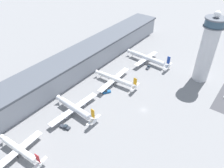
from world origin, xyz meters
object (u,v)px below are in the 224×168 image
(service_truck_baggage, at_px, (65,127))
(airplane_gate_alpha, at_px, (20,150))
(airplane_gate_charlie, at_px, (115,79))
(service_truck_fuel, at_px, (148,67))
(control_tower, at_px, (207,49))
(service_truck_catering, at_px, (106,92))
(airplane_gate_delta, at_px, (147,58))
(airplane_gate_bravo, at_px, (75,108))

(service_truck_baggage, bearing_deg, airplane_gate_alpha, 170.19)
(airplane_gate_charlie, height_order, service_truck_fuel, airplane_gate_charlie)
(airplane_gate_charlie, bearing_deg, airplane_gate_alpha, 178.77)
(control_tower, bearing_deg, service_truck_catering, 140.69)
(airplane_gate_alpha, bearing_deg, airplane_gate_delta, -2.60)
(airplane_gate_alpha, bearing_deg, control_tower, -21.98)
(control_tower, xyz_separation_m, service_truck_baggage, (-105.38, 49.11, -26.70))
(airplane_gate_charlie, relative_size, service_truck_catering, 5.96)
(airplane_gate_bravo, distance_m, airplane_gate_charlie, 43.87)
(service_truck_baggage, bearing_deg, airplane_gate_charlie, 3.06)
(airplane_gate_alpha, height_order, service_truck_catering, airplane_gate_alpha)
(airplane_gate_alpha, bearing_deg, service_truck_fuel, -5.59)
(service_truck_catering, bearing_deg, airplane_gate_delta, -2.14)
(airplane_gate_alpha, xyz_separation_m, airplane_gate_charlie, (86.14, -1.85, 0.02))
(service_truck_catering, bearing_deg, control_tower, -39.31)
(control_tower, height_order, service_truck_fuel, control_tower)
(airplane_gate_charlie, height_order, airplane_gate_delta, airplane_gate_delta)
(airplane_gate_charlie, distance_m, service_truck_fuel, 38.27)
(airplane_gate_bravo, height_order, service_truck_fuel, airplane_gate_bravo)
(control_tower, distance_m, airplane_gate_delta, 53.43)
(control_tower, bearing_deg, service_truck_baggage, 155.01)
(control_tower, xyz_separation_m, service_truck_catering, (-61.42, 50.29, -26.61))
(service_truck_baggage, bearing_deg, airplane_gate_bravo, 17.94)
(airplane_gate_delta, xyz_separation_m, service_truck_baggage, (-102.30, 1.00, -3.66))
(control_tower, height_order, airplane_gate_bravo, control_tower)
(control_tower, height_order, service_truck_catering, control_tower)
(airplane_gate_charlie, height_order, service_truck_catering, airplane_gate_charlie)
(control_tower, xyz_separation_m, airplane_gate_alpha, (-133.94, 54.05, -23.23))
(airplane_gate_alpha, distance_m, service_truck_catering, 72.69)
(airplane_gate_bravo, bearing_deg, airplane_gate_alpha, 179.34)
(airplane_gate_bravo, distance_m, service_truck_baggage, 14.81)
(control_tower, bearing_deg, airplane_gate_charlie, 132.48)
(control_tower, distance_m, service_truck_baggage, 119.29)
(airplane_gate_charlie, xyz_separation_m, service_truck_fuel, (36.73, -10.18, -3.51))
(airplane_gate_bravo, distance_m, airplane_gate_delta, 88.73)
(control_tower, relative_size, service_truck_catering, 8.59)
(airplane_gate_bravo, bearing_deg, airplane_gate_charlie, -1.78)
(airplane_gate_alpha, bearing_deg, service_truck_baggage, -9.81)
(service_truck_fuel, bearing_deg, airplane_gate_alpha, 174.41)
(service_truck_fuel, xyz_separation_m, service_truck_baggage, (-94.31, 7.10, 0.02))
(airplane_gate_delta, xyz_separation_m, service_truck_fuel, (-7.99, -6.09, -3.68))
(airplane_gate_bravo, height_order, airplane_gate_charlie, airplane_gate_bravo)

